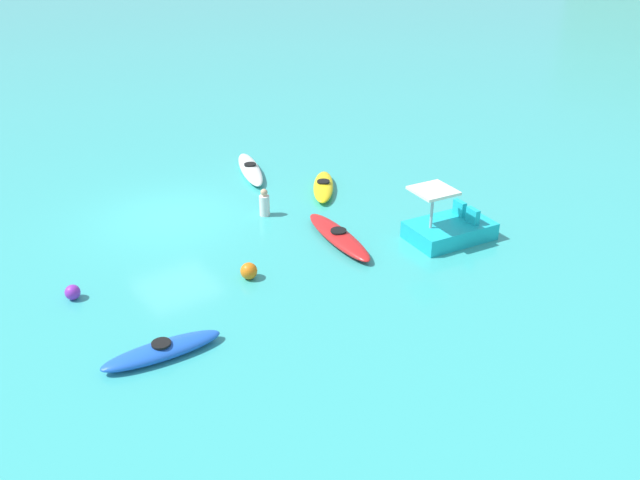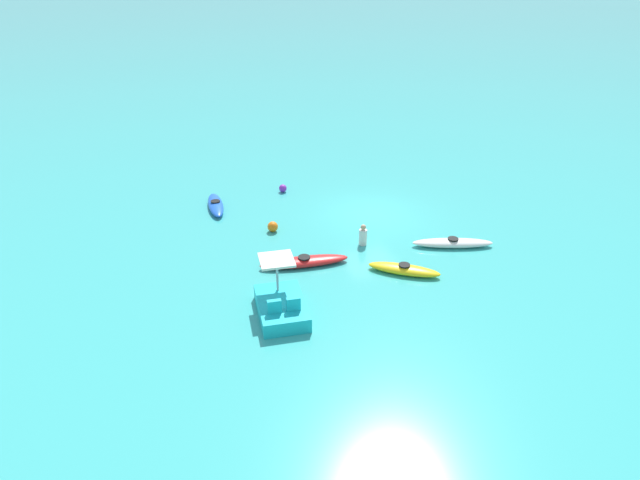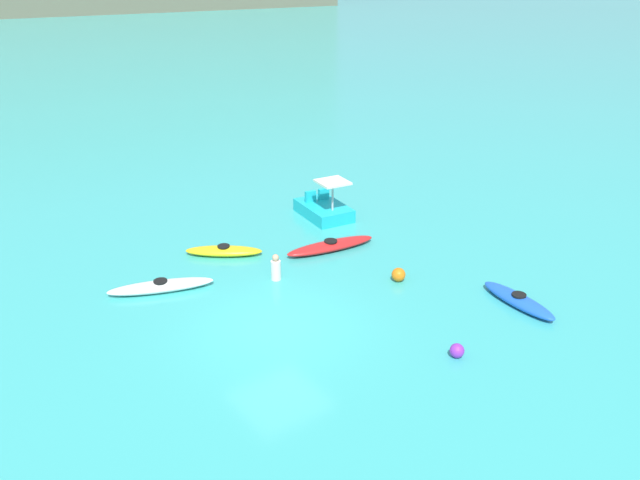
{
  "view_description": "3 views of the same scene",
  "coord_description": "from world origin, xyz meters",
  "px_view_note": "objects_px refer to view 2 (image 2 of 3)",
  "views": [
    {
      "loc": [
        18.27,
        -7.59,
        9.09
      ],
      "look_at": [
        4.65,
        2.35,
        0.45
      ],
      "focal_mm": 38.72,
      "sensor_mm": 36.0,
      "label": 1
    },
    {
      "loc": [
        10.03,
        19.96,
        10.29
      ],
      "look_at": [
        3.33,
        2.27,
        0.42
      ],
      "focal_mm": 30.44,
      "sensor_mm": 36.0,
      "label": 2
    },
    {
      "loc": [
        -8.21,
        -13.11,
        9.45
      ],
      "look_at": [
        3.92,
        3.31,
        0.46
      ],
      "focal_mm": 36.15,
      "sensor_mm": 36.0,
      "label": 3
    }
  ],
  "objects_px": {
    "kayak_blue": "(216,205)",
    "kayak_red": "(304,262)",
    "person_near_shore": "(363,236)",
    "kayak_yellow": "(404,269)",
    "kayak_white": "(453,243)",
    "buoy_orange": "(273,227)",
    "pedal_boat_cyan": "(281,305)",
    "buoy_purple": "(283,188)"
  },
  "relations": [
    {
      "from": "kayak_yellow",
      "to": "buoy_orange",
      "type": "distance_m",
      "value": 6.12
    },
    {
      "from": "kayak_blue",
      "to": "pedal_boat_cyan",
      "type": "bearing_deg",
      "value": 92.3
    },
    {
      "from": "buoy_purple",
      "to": "person_near_shore",
      "type": "relative_size",
      "value": 0.43
    },
    {
      "from": "kayak_blue",
      "to": "buoy_orange",
      "type": "xyz_separation_m",
      "value": [
        -1.79,
        3.25,
        0.06
      ]
    },
    {
      "from": "kayak_blue",
      "to": "kayak_red",
      "type": "distance_m",
      "value": 6.74
    },
    {
      "from": "buoy_purple",
      "to": "kayak_blue",
      "type": "bearing_deg",
      "value": 12.63
    },
    {
      "from": "pedal_boat_cyan",
      "to": "kayak_red",
      "type": "bearing_deg",
      "value": -122.52
    },
    {
      "from": "pedal_boat_cyan",
      "to": "kayak_white",
      "type": "bearing_deg",
      "value": -165.48
    },
    {
      "from": "kayak_red",
      "to": "buoy_purple",
      "type": "height_order",
      "value": "buoy_purple"
    },
    {
      "from": "buoy_purple",
      "to": "person_near_shore",
      "type": "height_order",
      "value": "person_near_shore"
    },
    {
      "from": "pedal_boat_cyan",
      "to": "buoy_purple",
      "type": "xyz_separation_m",
      "value": [
        -3.12,
        -9.9,
        -0.15
      ]
    },
    {
      "from": "buoy_purple",
      "to": "kayak_red",
      "type": "bearing_deg",
      "value": 79.0
    },
    {
      "from": "kayak_white",
      "to": "pedal_boat_cyan",
      "type": "bearing_deg",
      "value": 14.52
    },
    {
      "from": "person_near_shore",
      "to": "pedal_boat_cyan",
      "type": "bearing_deg",
      "value": 37.61
    },
    {
      "from": "kayak_yellow",
      "to": "kayak_blue",
      "type": "bearing_deg",
      "value": -57.19
    },
    {
      "from": "kayak_white",
      "to": "buoy_purple",
      "type": "relative_size",
      "value": 8.52
    },
    {
      "from": "kayak_yellow",
      "to": "buoy_orange",
      "type": "height_order",
      "value": "buoy_orange"
    },
    {
      "from": "pedal_boat_cyan",
      "to": "buoy_orange",
      "type": "relative_size",
      "value": 5.85
    },
    {
      "from": "buoy_orange",
      "to": "buoy_purple",
      "type": "height_order",
      "value": "buoy_orange"
    },
    {
      "from": "kayak_yellow",
      "to": "buoy_purple",
      "type": "xyz_separation_m",
      "value": [
        1.83,
        -9.03,
        0.03
      ]
    },
    {
      "from": "kayak_yellow",
      "to": "kayak_white",
      "type": "xyz_separation_m",
      "value": [
        -2.82,
        -1.15,
        -0.0
      ]
    },
    {
      "from": "buoy_orange",
      "to": "person_near_shore",
      "type": "height_order",
      "value": "person_near_shore"
    },
    {
      "from": "person_near_shore",
      "to": "kayak_red",
      "type": "bearing_deg",
      "value": 15.31
    },
    {
      "from": "kayak_blue",
      "to": "pedal_boat_cyan",
      "type": "height_order",
      "value": "pedal_boat_cyan"
    },
    {
      "from": "kayak_white",
      "to": "buoy_orange",
      "type": "bearing_deg",
      "value": -31.22
    },
    {
      "from": "kayak_blue",
      "to": "kayak_yellow",
      "type": "relative_size",
      "value": 1.09
    },
    {
      "from": "pedal_boat_cyan",
      "to": "buoy_purple",
      "type": "distance_m",
      "value": 10.38
    },
    {
      "from": "kayak_blue",
      "to": "pedal_boat_cyan",
      "type": "xyz_separation_m",
      "value": [
        -0.37,
        9.11,
        0.17
      ]
    },
    {
      "from": "kayak_blue",
      "to": "buoy_purple",
      "type": "xyz_separation_m",
      "value": [
        -3.49,
        -0.78,
        0.03
      ]
    },
    {
      "from": "kayak_red",
      "to": "kayak_yellow",
      "type": "relative_size",
      "value": 1.37
    },
    {
      "from": "kayak_yellow",
      "to": "kayak_red",
      "type": "bearing_deg",
      "value": -29.67
    },
    {
      "from": "pedal_boat_cyan",
      "to": "buoy_purple",
      "type": "bearing_deg",
      "value": -107.51
    },
    {
      "from": "kayak_yellow",
      "to": "kayak_white",
      "type": "relative_size",
      "value": 0.77
    },
    {
      "from": "kayak_blue",
      "to": "kayak_red",
      "type": "bearing_deg",
      "value": 108.05
    },
    {
      "from": "buoy_orange",
      "to": "buoy_purple",
      "type": "xyz_separation_m",
      "value": [
        -1.7,
        -4.03,
        -0.03
      ]
    },
    {
      "from": "buoy_orange",
      "to": "person_near_shore",
      "type": "distance_m",
      "value": 3.9
    },
    {
      "from": "pedal_boat_cyan",
      "to": "person_near_shore",
      "type": "xyz_separation_m",
      "value": [
        -4.49,
        -3.46,
        0.05
      ]
    },
    {
      "from": "kayak_yellow",
      "to": "pedal_boat_cyan",
      "type": "relative_size",
      "value": 0.96
    },
    {
      "from": "kayak_red",
      "to": "person_near_shore",
      "type": "distance_m",
      "value": 2.88
    },
    {
      "from": "kayak_yellow",
      "to": "person_near_shore",
      "type": "distance_m",
      "value": 2.65
    },
    {
      "from": "buoy_orange",
      "to": "pedal_boat_cyan",
      "type": "bearing_deg",
      "value": 76.37
    },
    {
      "from": "kayak_red",
      "to": "kayak_yellow",
      "type": "distance_m",
      "value": 3.72
    }
  ]
}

